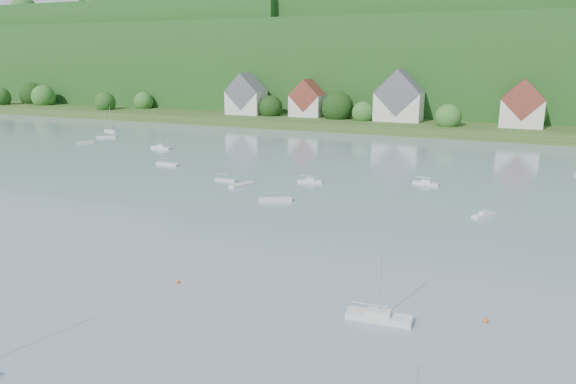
# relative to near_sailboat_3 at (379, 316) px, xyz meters

# --- Properties ---
(far_shore_strip) EXTENTS (600.00, 60.00, 3.00)m
(far_shore_strip) POSITION_rel_near_sailboat_3_xyz_m (-31.75, 153.95, 1.05)
(far_shore_strip) COLOR #2E4F1D
(far_shore_strip) RESTS_ON ground
(forested_ridge) EXTENTS (620.00, 181.22, 69.89)m
(forested_ridge) POSITION_rel_near_sailboat_3_xyz_m (-31.36, 222.52, 22.43)
(forested_ridge) COLOR #164315
(forested_ridge) RESTS_ON ground
(village_building_0) EXTENTS (14.00, 10.40, 16.00)m
(village_building_0) POSITION_rel_near_sailboat_3_xyz_m (-86.75, 140.95, 9.06)
(village_building_0) COLOR beige
(village_building_0) RESTS_ON far_shore_strip
(village_building_1) EXTENTS (12.00, 9.36, 14.00)m
(village_building_1) POSITION_rel_near_sailboat_3_xyz_m (-61.75, 142.95, 8.30)
(village_building_1) COLOR beige
(village_building_1) RESTS_ON far_shore_strip
(village_building_2) EXTENTS (16.00, 11.44, 18.00)m
(village_building_2) POSITION_rel_near_sailboat_3_xyz_m (-26.75, 141.95, 9.82)
(village_building_2) COLOR beige
(village_building_2) RESTS_ON far_shore_strip
(village_building_3) EXTENTS (13.00, 10.40, 15.50)m
(village_building_3) POSITION_rel_near_sailboat_3_xyz_m (13.25, 139.95, 8.98)
(village_building_3) COLOR beige
(village_building_3) RESTS_ON far_shore_strip
(near_sailboat_3) EXTENTS (6.50, 2.13, 8.67)m
(near_sailboat_3) POSITION_rel_near_sailboat_3_xyz_m (0.00, 0.00, 0.00)
(near_sailboat_3) COLOR silver
(near_sailboat_3) RESTS_ON ground
(mooring_buoy_2) EXTENTS (0.50, 0.50, 0.50)m
(mooring_buoy_2) POSITION_rel_near_sailboat_3_xyz_m (9.71, 3.71, -0.45)
(mooring_buoy_2) COLOR #E65619
(mooring_buoy_2) RESTS_ON ground
(mooring_buoy_3) EXTENTS (0.44, 0.44, 0.44)m
(mooring_buoy_3) POSITION_rel_near_sailboat_3_xyz_m (-23.25, -0.27, -0.45)
(mooring_buoy_3) COLOR #E65619
(mooring_buoy_3) RESTS_ON ground
(far_sailboat_cluster) EXTENTS (194.70, 65.45, 8.71)m
(far_sailboat_cluster) POSITION_rel_near_sailboat_3_xyz_m (-21.32, 70.42, -0.08)
(far_sailboat_cluster) COLOR silver
(far_sailboat_cluster) RESTS_ON ground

